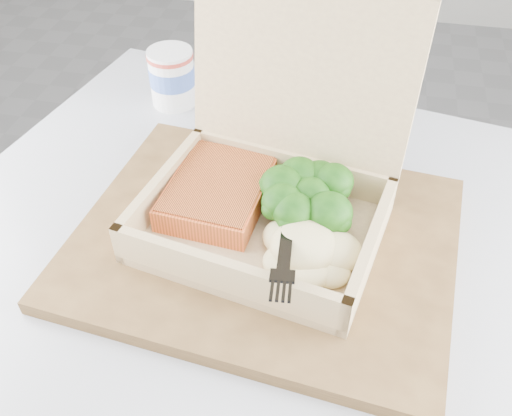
% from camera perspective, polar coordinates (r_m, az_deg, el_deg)
% --- Properties ---
extents(floor, '(4.00, 4.00, 0.00)m').
position_cam_1_polar(floor, '(1.32, 7.30, -18.84)').
color(floor, gray).
rests_on(floor, ground).
extents(cafe_table, '(0.89, 0.89, 0.72)m').
position_cam_1_polar(cafe_table, '(0.72, -0.17, -16.77)').
color(cafe_table, black).
rests_on(cafe_table, floor).
extents(serving_tray, '(0.42, 0.35, 0.02)m').
position_cam_1_polar(serving_tray, '(0.60, 0.88, -3.28)').
color(serving_tray, brown).
rests_on(serving_tray, cafe_table).
extents(takeout_container, '(0.27, 0.26, 0.22)m').
position_cam_1_polar(takeout_container, '(0.58, 1.88, 3.42)').
color(takeout_container, tan).
rests_on(takeout_container, serving_tray).
extents(salmon_fillet, '(0.11, 0.14, 0.03)m').
position_cam_1_polar(salmon_fillet, '(0.61, -3.76, 1.67)').
color(salmon_fillet, orange).
rests_on(salmon_fillet, takeout_container).
extents(broccoli_pile, '(0.11, 0.11, 0.04)m').
position_cam_1_polar(broccoli_pile, '(0.59, 5.42, 0.73)').
color(broccoli_pile, '#2B6D18').
rests_on(broccoli_pile, takeout_container).
extents(mashed_potatoes, '(0.11, 0.09, 0.04)m').
position_cam_1_polar(mashed_potatoes, '(0.55, 4.85, -3.84)').
color(mashed_potatoes, '#FAECA2').
rests_on(mashed_potatoes, takeout_container).
extents(plastic_fork, '(0.03, 0.15, 0.03)m').
position_cam_1_polar(plastic_fork, '(0.55, 3.19, -1.61)').
color(plastic_fork, black).
rests_on(plastic_fork, mashed_potatoes).
extents(paper_cup, '(0.06, 0.06, 0.08)m').
position_cam_1_polar(paper_cup, '(0.81, -8.41, 12.96)').
color(paper_cup, white).
rests_on(paper_cup, cafe_table).
extents(receipt, '(0.10, 0.14, 0.00)m').
position_cam_1_polar(receipt, '(0.74, 10.05, 5.68)').
color(receipt, silver).
rests_on(receipt, cafe_table).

